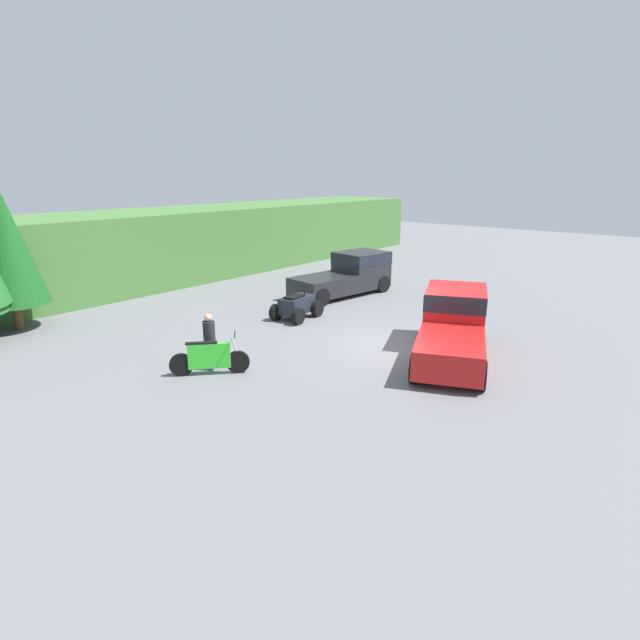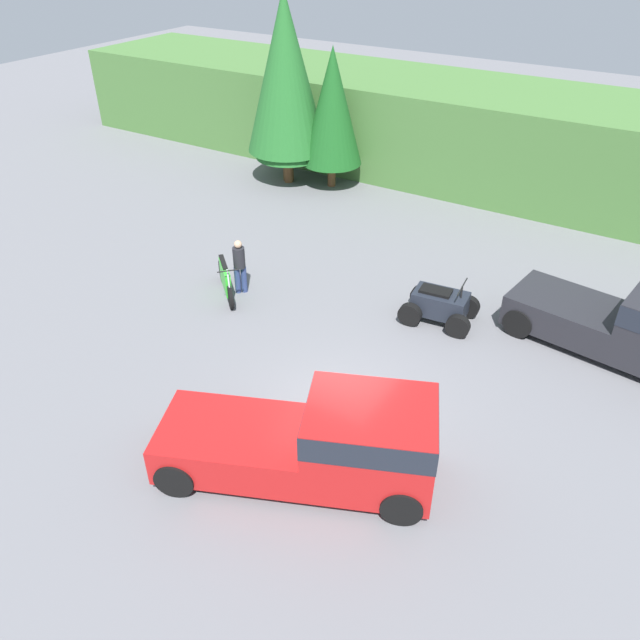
% 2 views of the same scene
% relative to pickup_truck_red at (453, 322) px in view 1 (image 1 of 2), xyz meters
% --- Properties ---
extents(ground_plane, '(80.00, 80.00, 0.00)m').
position_rel_pickup_truck_red_xyz_m(ground_plane, '(-0.63, 1.62, -1.02)').
color(ground_plane, slate).
extents(hillside_backdrop, '(44.00, 6.00, 3.72)m').
position_rel_pickup_truck_red_xyz_m(hillside_backdrop, '(-0.63, 17.62, 0.84)').
color(hillside_backdrop, '#477538').
rests_on(hillside_backdrop, ground_plane).
extents(tree_mid_right, '(2.40, 2.40, 5.47)m').
position_rel_pickup_truck_red_xyz_m(tree_mid_right, '(-7.95, 13.68, 2.19)').
color(tree_mid_right, brown).
rests_on(tree_mid_right, ground_plane).
extents(pickup_truck_red, '(5.80, 3.89, 1.96)m').
position_rel_pickup_truck_red_xyz_m(pickup_truck_red, '(0.00, 0.00, 0.00)').
color(pickup_truck_red, red).
rests_on(pickup_truck_red, ground_plane).
extents(pickup_truck_second, '(5.39, 2.72, 1.96)m').
position_rel_pickup_truck_red_xyz_m(pickup_truck_second, '(4.58, 7.50, -0.00)').
color(pickup_truck_second, '#232328').
rests_on(pickup_truck_second, ground_plane).
extents(dirt_bike, '(1.77, 1.61, 1.21)m').
position_rel_pickup_truck_red_xyz_m(dirt_bike, '(-6.23, 4.60, -0.52)').
color(dirt_bike, black).
rests_on(dirt_bike, ground_plane).
extents(quad_atv, '(2.13, 1.51, 1.26)m').
position_rel_pickup_truck_red_xyz_m(quad_atv, '(-0.25, 6.58, -0.51)').
color(quad_atv, black).
rests_on(quad_atv, ground_plane).
extents(rider_person, '(0.50, 0.50, 1.71)m').
position_rel_pickup_truck_red_xyz_m(rider_person, '(-5.93, 4.93, -0.09)').
color(rider_person, navy).
rests_on(rider_person, ground_plane).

